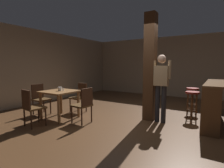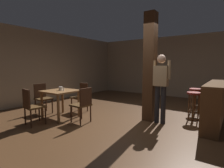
{
  "view_description": "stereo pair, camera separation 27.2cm",
  "coord_description": "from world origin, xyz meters",
  "px_view_note": "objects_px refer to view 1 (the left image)",
  "views": [
    {
      "loc": [
        1.98,
        -4.0,
        1.45
      ],
      "look_at": [
        -0.59,
        0.12,
        0.94
      ],
      "focal_mm": 28.0,
      "sensor_mm": 36.0,
      "label": 1
    },
    {
      "loc": [
        2.2,
        -3.85,
        1.45
      ],
      "look_at": [
        -0.59,
        0.12,
        0.94
      ],
      "focal_mm": 28.0,
      "sensor_mm": 36.0,
      "label": 2
    }
  ],
  "objects_px": {
    "dining_table": "(60,96)",
    "salt_shaker": "(63,90)",
    "chair_south": "(31,106)",
    "chair_north": "(80,96)",
    "chair_west": "(40,97)",
    "chair_east": "(84,104)",
    "bar_stool_near": "(192,98)",
    "bar_stool_mid": "(192,94)",
    "standing_person": "(161,83)",
    "napkin_cup": "(60,89)",
    "bar_counter": "(213,102)"
  },
  "relations": [
    {
      "from": "dining_table",
      "to": "standing_person",
      "type": "distance_m",
      "value": 2.72
    },
    {
      "from": "chair_south",
      "to": "napkin_cup",
      "type": "relative_size",
      "value": 8.48
    },
    {
      "from": "dining_table",
      "to": "chair_north",
      "type": "height_order",
      "value": "chair_north"
    },
    {
      "from": "bar_stool_near",
      "to": "bar_stool_mid",
      "type": "bearing_deg",
      "value": 96.96
    },
    {
      "from": "dining_table",
      "to": "salt_shaker",
      "type": "relative_size",
      "value": 10.27
    },
    {
      "from": "napkin_cup",
      "to": "standing_person",
      "type": "xyz_separation_m",
      "value": [
        2.44,
        1.12,
        0.18
      ]
    },
    {
      "from": "bar_stool_near",
      "to": "bar_stool_mid",
      "type": "xyz_separation_m",
      "value": [
        -0.09,
        0.74,
        0.01
      ]
    },
    {
      "from": "chair_east",
      "to": "napkin_cup",
      "type": "distance_m",
      "value": 0.89
    },
    {
      "from": "bar_counter",
      "to": "bar_stool_near",
      "type": "distance_m",
      "value": 0.51
    },
    {
      "from": "bar_stool_near",
      "to": "chair_west",
      "type": "bearing_deg",
      "value": -154.03
    },
    {
      "from": "bar_stool_near",
      "to": "bar_stool_mid",
      "type": "height_order",
      "value": "bar_stool_mid"
    },
    {
      "from": "dining_table",
      "to": "napkin_cup",
      "type": "xyz_separation_m",
      "value": [
        0.01,
        0.01,
        0.2
      ]
    },
    {
      "from": "dining_table",
      "to": "chair_north",
      "type": "xyz_separation_m",
      "value": [
        -0.01,
        0.82,
        -0.11
      ]
    },
    {
      "from": "chair_north",
      "to": "bar_stool_near",
      "type": "relative_size",
      "value": 1.19
    },
    {
      "from": "chair_west",
      "to": "chair_north",
      "type": "bearing_deg",
      "value": 46.03
    },
    {
      "from": "chair_east",
      "to": "standing_person",
      "type": "height_order",
      "value": "standing_person"
    },
    {
      "from": "chair_east",
      "to": "standing_person",
      "type": "xyz_separation_m",
      "value": [
        1.6,
        1.11,
        0.5
      ]
    },
    {
      "from": "chair_east",
      "to": "bar_counter",
      "type": "xyz_separation_m",
      "value": [
        2.74,
        1.76,
        0.02
      ]
    },
    {
      "from": "chair_south",
      "to": "bar_counter",
      "type": "bearing_deg",
      "value": 35.92
    },
    {
      "from": "dining_table",
      "to": "napkin_cup",
      "type": "bearing_deg",
      "value": 37.96
    },
    {
      "from": "dining_table",
      "to": "bar_counter",
      "type": "bearing_deg",
      "value": 26.28
    },
    {
      "from": "salt_shaker",
      "to": "bar_stool_mid",
      "type": "distance_m",
      "value": 3.88
    },
    {
      "from": "chair_south",
      "to": "chair_north",
      "type": "relative_size",
      "value": 1.0
    },
    {
      "from": "napkin_cup",
      "to": "chair_north",
      "type": "bearing_deg",
      "value": 91.63
    },
    {
      "from": "chair_east",
      "to": "bar_stool_mid",
      "type": "relative_size",
      "value": 1.17
    },
    {
      "from": "chair_south",
      "to": "salt_shaker",
      "type": "relative_size",
      "value": 10.81
    },
    {
      "from": "dining_table",
      "to": "chair_south",
      "type": "relative_size",
      "value": 0.95
    },
    {
      "from": "bar_counter",
      "to": "bar_stool_mid",
      "type": "relative_size",
      "value": 2.79
    },
    {
      "from": "bar_counter",
      "to": "bar_stool_mid",
      "type": "bearing_deg",
      "value": 124.8
    },
    {
      "from": "chair_south",
      "to": "chair_north",
      "type": "bearing_deg",
      "value": 89.85
    },
    {
      "from": "napkin_cup",
      "to": "bar_stool_near",
      "type": "height_order",
      "value": "napkin_cup"
    },
    {
      "from": "chair_east",
      "to": "chair_north",
      "type": "height_order",
      "value": "same"
    },
    {
      "from": "napkin_cup",
      "to": "bar_counter",
      "type": "relative_size",
      "value": 0.05
    },
    {
      "from": "napkin_cup",
      "to": "standing_person",
      "type": "bearing_deg",
      "value": 24.69
    },
    {
      "from": "chair_south",
      "to": "napkin_cup",
      "type": "bearing_deg",
      "value": 88.15
    },
    {
      "from": "salt_shaker",
      "to": "bar_stool_mid",
      "type": "relative_size",
      "value": 0.11
    },
    {
      "from": "standing_person",
      "to": "dining_table",
      "type": "bearing_deg",
      "value": -155.26
    },
    {
      "from": "dining_table",
      "to": "chair_east",
      "type": "relative_size",
      "value": 0.95
    },
    {
      "from": "chair_south",
      "to": "standing_person",
      "type": "xyz_separation_m",
      "value": [
        2.47,
        1.97,
        0.5
      ]
    },
    {
      "from": "salt_shaker",
      "to": "standing_person",
      "type": "relative_size",
      "value": 0.05
    },
    {
      "from": "chair_east",
      "to": "salt_shaker",
      "type": "height_order",
      "value": "chair_east"
    },
    {
      "from": "chair_south",
      "to": "salt_shaker",
      "type": "height_order",
      "value": "chair_south"
    },
    {
      "from": "chair_west",
      "to": "napkin_cup",
      "type": "height_order",
      "value": "chair_west"
    },
    {
      "from": "napkin_cup",
      "to": "bar_stool_mid",
      "type": "distance_m",
      "value": 3.98
    },
    {
      "from": "bar_stool_mid",
      "to": "chair_west",
      "type": "bearing_deg",
      "value": -145.36
    },
    {
      "from": "standing_person",
      "to": "chair_south",
      "type": "bearing_deg",
      "value": -141.4
    },
    {
      "from": "chair_north",
      "to": "napkin_cup",
      "type": "distance_m",
      "value": 0.87
    },
    {
      "from": "bar_stool_near",
      "to": "napkin_cup",
      "type": "bearing_deg",
      "value": -148.67
    },
    {
      "from": "chair_west",
      "to": "chair_south",
      "type": "height_order",
      "value": "same"
    },
    {
      "from": "chair_north",
      "to": "napkin_cup",
      "type": "xyz_separation_m",
      "value": [
        0.02,
        -0.81,
        0.31
      ]
    }
  ]
}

